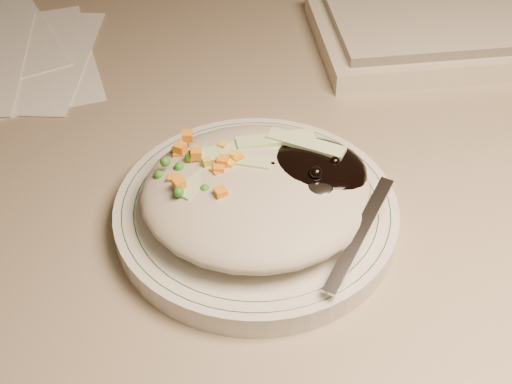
{
  "coord_description": "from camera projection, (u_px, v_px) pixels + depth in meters",
  "views": [
    {
      "loc": [
        -0.09,
        0.78,
        1.19
      ],
      "look_at": [
        -0.06,
        1.21,
        0.78
      ],
      "focal_mm": 50.0,
      "sensor_mm": 36.0,
      "label": 1
    }
  ],
  "objects": [
    {
      "name": "plate",
      "position": [
        256.0,
        214.0,
        0.61
      ],
      "size": [
        0.24,
        0.24,
        0.02
      ],
      "primitive_type": "cylinder",
      "color": "silver",
      "rests_on": "desk"
    },
    {
      "name": "meal",
      "position": [
        261.0,
        187.0,
        0.59
      ],
      "size": [
        0.21,
        0.19,
        0.05
      ],
      "color": "#AFA78E",
      "rests_on": "plate"
    },
    {
      "name": "plate_rim",
      "position": [
        256.0,
        206.0,
        0.61
      ],
      "size": [
        0.23,
        0.23,
        0.0
      ],
      "color": "#144723",
      "rests_on": "plate"
    },
    {
      "name": "desk",
      "position": [
        289.0,
        234.0,
        0.88
      ],
      "size": [
        1.4,
        0.7,
        0.74
      ],
      "color": "gray",
      "rests_on": "ground"
    }
  ]
}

